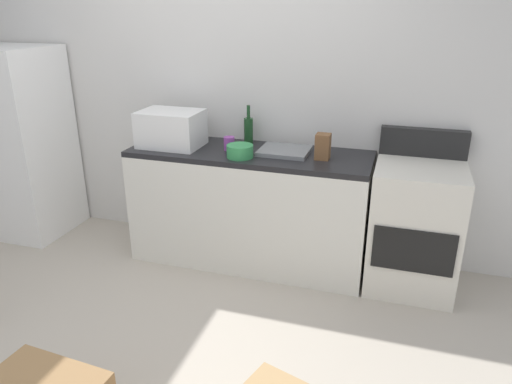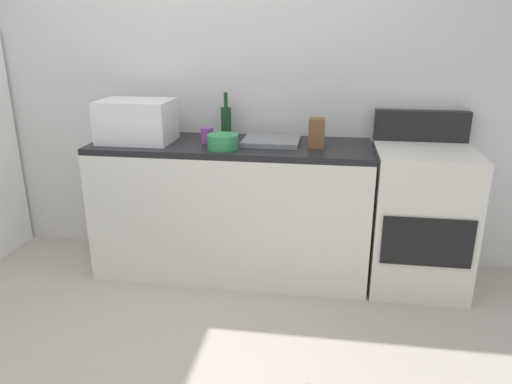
{
  "view_description": "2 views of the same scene",
  "coord_description": "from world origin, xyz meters",
  "px_view_note": "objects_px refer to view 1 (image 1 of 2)",
  "views": [
    {
      "loc": [
        1.37,
        -2.04,
        1.92
      ],
      "look_at": [
        0.47,
        0.82,
        0.74
      ],
      "focal_mm": 33.63,
      "sensor_mm": 36.0,
      "label": 1
    },
    {
      "loc": [
        0.91,
        -1.77,
        1.59
      ],
      "look_at": [
        0.53,
        0.76,
        0.73
      ],
      "focal_mm": 33.61,
      "sensor_mm": 36.0,
      "label": 2
    }
  ],
  "objects_px": {
    "refrigerator": "(21,143)",
    "mixing_bowl": "(240,151)",
    "knife_block": "(323,147)",
    "coffee_mug": "(229,143)",
    "wine_bottle": "(249,130)",
    "microwave": "(171,129)",
    "stove_oven": "(414,225)"
  },
  "relations": [
    {
      "from": "stove_oven",
      "to": "wine_bottle",
      "type": "xyz_separation_m",
      "value": [
        -1.29,
        0.2,
        0.54
      ]
    },
    {
      "from": "microwave",
      "to": "wine_bottle",
      "type": "height_order",
      "value": "wine_bottle"
    },
    {
      "from": "stove_oven",
      "to": "coffee_mug",
      "type": "relative_size",
      "value": 11.0
    },
    {
      "from": "microwave",
      "to": "mixing_bowl",
      "type": "relative_size",
      "value": 2.42
    },
    {
      "from": "stove_oven",
      "to": "coffee_mug",
      "type": "height_order",
      "value": "stove_oven"
    },
    {
      "from": "stove_oven",
      "to": "mixing_bowl",
      "type": "relative_size",
      "value": 5.79
    },
    {
      "from": "stove_oven",
      "to": "mixing_bowl",
      "type": "distance_m",
      "value": 1.34
    },
    {
      "from": "microwave",
      "to": "wine_bottle",
      "type": "relative_size",
      "value": 1.53
    },
    {
      "from": "knife_block",
      "to": "wine_bottle",
      "type": "bearing_deg",
      "value": 160.24
    },
    {
      "from": "wine_bottle",
      "to": "knife_block",
      "type": "height_order",
      "value": "wine_bottle"
    },
    {
      "from": "microwave",
      "to": "knife_block",
      "type": "distance_m",
      "value": 1.16
    },
    {
      "from": "refrigerator",
      "to": "microwave",
      "type": "distance_m",
      "value": 1.46
    },
    {
      "from": "wine_bottle",
      "to": "coffee_mug",
      "type": "distance_m",
      "value": 0.23
    },
    {
      "from": "refrigerator",
      "to": "stove_oven",
      "type": "height_order",
      "value": "refrigerator"
    },
    {
      "from": "coffee_mug",
      "to": "microwave",
      "type": "bearing_deg",
      "value": -176.76
    },
    {
      "from": "microwave",
      "to": "coffee_mug",
      "type": "xyz_separation_m",
      "value": [
        0.46,
        0.03,
        -0.09
      ]
    },
    {
      "from": "knife_block",
      "to": "microwave",
      "type": "bearing_deg",
      "value": -179.24
    },
    {
      "from": "wine_bottle",
      "to": "coffee_mug",
      "type": "bearing_deg",
      "value": -111.11
    },
    {
      "from": "wine_bottle",
      "to": "mixing_bowl",
      "type": "relative_size",
      "value": 1.58
    },
    {
      "from": "microwave",
      "to": "coffee_mug",
      "type": "bearing_deg",
      "value": 3.24
    },
    {
      "from": "refrigerator",
      "to": "coffee_mug",
      "type": "height_order",
      "value": "refrigerator"
    },
    {
      "from": "knife_block",
      "to": "refrigerator",
      "type": "bearing_deg",
      "value": -179.39
    },
    {
      "from": "stove_oven",
      "to": "knife_block",
      "type": "relative_size",
      "value": 6.11
    },
    {
      "from": "wine_bottle",
      "to": "knife_block",
      "type": "xyz_separation_m",
      "value": [
        0.62,
        -0.22,
        -0.02
      ]
    },
    {
      "from": "refrigerator",
      "to": "coffee_mug",
      "type": "xyz_separation_m",
      "value": [
        1.9,
        0.04,
        0.15
      ]
    },
    {
      "from": "knife_block",
      "to": "coffee_mug",
      "type": "bearing_deg",
      "value": 179.13
    },
    {
      "from": "refrigerator",
      "to": "microwave",
      "type": "height_order",
      "value": "refrigerator"
    },
    {
      "from": "refrigerator",
      "to": "knife_block",
      "type": "height_order",
      "value": "refrigerator"
    },
    {
      "from": "refrigerator",
      "to": "mixing_bowl",
      "type": "bearing_deg",
      "value": -3.09
    },
    {
      "from": "coffee_mug",
      "to": "knife_block",
      "type": "distance_m",
      "value": 0.7
    },
    {
      "from": "microwave",
      "to": "coffee_mug",
      "type": "relative_size",
      "value": 4.6
    },
    {
      "from": "wine_bottle",
      "to": "knife_block",
      "type": "distance_m",
      "value": 0.66
    }
  ]
}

